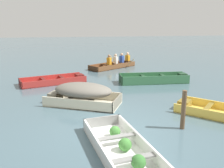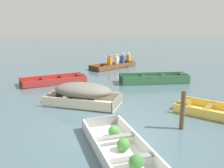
{
  "view_description": "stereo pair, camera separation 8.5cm",
  "coord_description": "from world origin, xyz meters",
  "px_view_note": "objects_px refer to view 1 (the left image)",
  "views": [
    {
      "loc": [
        -1.2,
        -6.45,
        2.98
      ],
      "look_at": [
        0.39,
        3.67,
        0.35
      ],
      "focal_mm": 40.0,
      "sensor_mm": 36.0,
      "label": 1
    },
    {
      "loc": [
        -1.12,
        -6.46,
        2.98
      ],
      "look_at": [
        0.39,
        3.67,
        0.35
      ],
      "focal_mm": 40.0,
      "sensor_mm": 36.0,
      "label": 2
    }
  ],
  "objects_px": {
    "skiff_cream_near_moored": "(82,92)",
    "skiff_red_outer_moored": "(56,81)",
    "skiff_green_mid_moored": "(156,79)",
    "rowboat_wooden_brown_with_crew": "(115,64)",
    "dinghy_white_foreground": "(126,154)",
    "mooring_post": "(183,110)",
    "skiff_yellow_far_moored": "(217,112)"
  },
  "relations": [
    {
      "from": "skiff_green_mid_moored",
      "to": "skiff_red_outer_moored",
      "type": "height_order",
      "value": "skiff_green_mid_moored"
    },
    {
      "from": "skiff_yellow_far_moored",
      "to": "mooring_post",
      "type": "xyz_separation_m",
      "value": [
        -1.55,
        -0.8,
        0.46
      ]
    },
    {
      "from": "dinghy_white_foreground",
      "to": "skiff_red_outer_moored",
      "type": "height_order",
      "value": "dinghy_white_foreground"
    },
    {
      "from": "dinghy_white_foreground",
      "to": "mooring_post",
      "type": "bearing_deg",
      "value": 34.27
    },
    {
      "from": "skiff_yellow_far_moored",
      "to": "skiff_red_outer_moored",
      "type": "distance_m",
      "value": 7.48
    },
    {
      "from": "skiff_green_mid_moored",
      "to": "mooring_post",
      "type": "relative_size",
      "value": 2.97
    },
    {
      "from": "dinghy_white_foreground",
      "to": "skiff_green_mid_moored",
      "type": "xyz_separation_m",
      "value": [
        2.94,
        6.61,
        0.03
      ]
    },
    {
      "from": "skiff_green_mid_moored",
      "to": "rowboat_wooden_brown_with_crew",
      "type": "distance_m",
      "value": 4.49
    },
    {
      "from": "skiff_cream_near_moored",
      "to": "rowboat_wooden_brown_with_crew",
      "type": "bearing_deg",
      "value": 71.15
    },
    {
      "from": "skiff_green_mid_moored",
      "to": "dinghy_white_foreground",
      "type": "bearing_deg",
      "value": -113.96
    },
    {
      "from": "skiff_green_mid_moored",
      "to": "rowboat_wooden_brown_with_crew",
      "type": "bearing_deg",
      "value": 107.2
    },
    {
      "from": "skiff_green_mid_moored",
      "to": "skiff_red_outer_moored",
      "type": "xyz_separation_m",
      "value": [
        -4.89,
        0.65,
        -0.04
      ]
    },
    {
      "from": "dinghy_white_foreground",
      "to": "rowboat_wooden_brown_with_crew",
      "type": "height_order",
      "value": "rowboat_wooden_brown_with_crew"
    },
    {
      "from": "mooring_post",
      "to": "skiff_red_outer_moored",
      "type": "bearing_deg",
      "value": 122.81
    },
    {
      "from": "skiff_green_mid_moored",
      "to": "skiff_red_outer_moored",
      "type": "bearing_deg",
      "value": 172.39
    },
    {
      "from": "dinghy_white_foreground",
      "to": "skiff_yellow_far_moored",
      "type": "xyz_separation_m",
      "value": [
        3.45,
        2.09,
        -0.02
      ]
    },
    {
      "from": "skiff_red_outer_moored",
      "to": "rowboat_wooden_brown_with_crew",
      "type": "bearing_deg",
      "value": 45.58
    },
    {
      "from": "skiff_red_outer_moored",
      "to": "rowboat_wooden_brown_with_crew",
      "type": "distance_m",
      "value": 5.09
    },
    {
      "from": "skiff_cream_near_moored",
      "to": "mooring_post",
      "type": "height_order",
      "value": "mooring_post"
    },
    {
      "from": "mooring_post",
      "to": "skiff_green_mid_moored",
      "type": "bearing_deg",
      "value": 78.94
    },
    {
      "from": "skiff_red_outer_moored",
      "to": "mooring_post",
      "type": "height_order",
      "value": "mooring_post"
    },
    {
      "from": "skiff_cream_near_moored",
      "to": "skiff_green_mid_moored",
      "type": "distance_m",
      "value": 4.65
    },
    {
      "from": "skiff_cream_near_moored",
      "to": "skiff_red_outer_moored",
      "type": "distance_m",
      "value": 3.62
    },
    {
      "from": "dinghy_white_foreground",
      "to": "skiff_cream_near_moored",
      "type": "distance_m",
      "value": 3.95
    },
    {
      "from": "dinghy_white_foreground",
      "to": "skiff_yellow_far_moored",
      "type": "distance_m",
      "value": 4.04
    },
    {
      "from": "dinghy_white_foreground",
      "to": "rowboat_wooden_brown_with_crew",
      "type": "distance_m",
      "value": 11.02
    },
    {
      "from": "rowboat_wooden_brown_with_crew",
      "to": "dinghy_white_foreground",
      "type": "bearing_deg",
      "value": -98.41
    },
    {
      "from": "dinghy_white_foreground",
      "to": "skiff_red_outer_moored",
      "type": "bearing_deg",
      "value": 105.03
    },
    {
      "from": "skiff_cream_near_moored",
      "to": "skiff_red_outer_moored",
      "type": "relative_size",
      "value": 0.89
    },
    {
      "from": "rowboat_wooden_brown_with_crew",
      "to": "skiff_red_outer_moored",
      "type": "bearing_deg",
      "value": -134.42
    },
    {
      "from": "skiff_yellow_far_moored",
      "to": "mooring_post",
      "type": "distance_m",
      "value": 1.81
    },
    {
      "from": "skiff_green_mid_moored",
      "to": "rowboat_wooden_brown_with_crew",
      "type": "relative_size",
      "value": 1.04
    }
  ]
}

